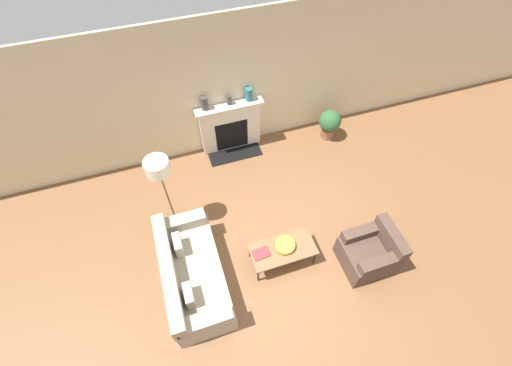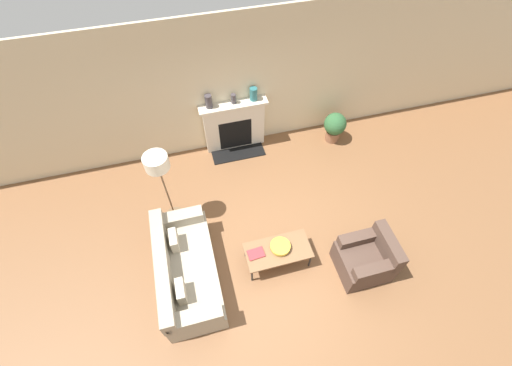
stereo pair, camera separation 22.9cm
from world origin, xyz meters
name	(u,v)px [view 2 (the right image)]	position (x,y,z in m)	size (l,w,h in m)	color
ground_plane	(278,264)	(0.00, 0.00, 0.00)	(18.00, 18.00, 0.00)	brown
wall_back	(234,86)	(0.00, 3.10, 1.45)	(18.00, 0.06, 2.90)	beige
fireplace	(234,126)	(-0.07, 2.96, 0.57)	(1.37, 0.59, 1.16)	beige
couch	(185,270)	(-1.53, 0.16, 0.31)	(0.89, 1.92, 0.80)	#9E937F
armchair_near	(367,259)	(1.37, -0.41, 0.32)	(0.82, 0.75, 0.82)	#4C382D
coffee_table	(278,251)	(0.00, 0.08, 0.37)	(1.09, 0.54, 0.40)	brown
bowl	(280,246)	(0.04, 0.10, 0.45)	(0.33, 0.33, 0.08)	gold
book	(256,254)	(-0.37, 0.10, 0.42)	(0.28, 0.20, 0.02)	#9E2D33
floor_lamp	(159,169)	(-1.60, 1.45, 1.38)	(0.39, 0.39, 1.66)	brown
mantel_vase_left	(209,101)	(-0.54, 2.97, 1.30)	(0.13, 0.13, 0.28)	#3D383D
mantel_vase_center_left	(233,99)	(-0.05, 2.97, 1.26)	(0.10, 0.10, 0.20)	#3D383D
mantel_vase_center_right	(253,94)	(0.35, 2.97, 1.30)	(0.15, 0.15, 0.27)	#28666B
potted_plant	(335,126)	(2.06, 2.57, 0.41)	(0.48, 0.48, 0.70)	brown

